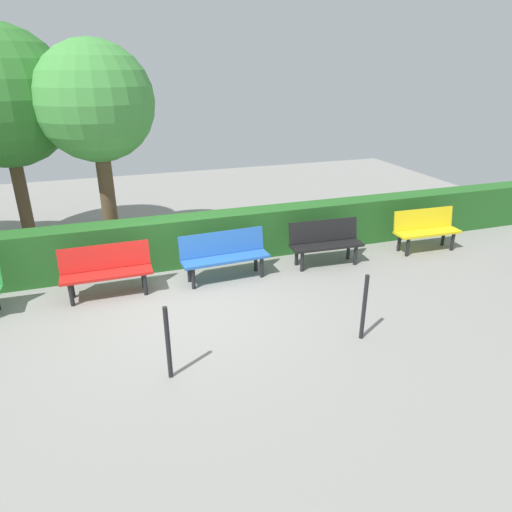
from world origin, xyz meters
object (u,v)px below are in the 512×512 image
bench_black (325,241)px  tree_mid (2,98)px  bench_yellow (426,228)px  bench_red (106,269)px  bench_blue (224,253)px  tree_near (95,104)px

bench_black → tree_mid: (5.61, -2.94, 2.57)m
bench_yellow → bench_red: (6.41, -0.01, 0.00)m
bench_yellow → bench_blue: bearing=1.9°
bench_black → bench_blue: (2.03, 0.00, 0.00)m
bench_blue → tree_mid: 5.29m
bench_yellow → tree_mid: size_ratio=0.32×
bench_blue → bench_red: bearing=-2.9°
bench_black → bench_red: same height
bench_yellow → tree_mid: bearing=-18.3°
bench_black → tree_near: 5.12m
bench_blue → tree_mid: (3.57, -2.94, 2.56)m
tree_near → tree_mid: bearing=-24.0°
bench_black → bench_red: 4.08m
bench_blue → tree_near: 3.79m
bench_black → tree_near: tree_near is taller
tree_near → tree_mid: 1.86m
bench_black → tree_near: size_ratio=0.35×
bench_blue → tree_near: size_ratio=0.39×
bench_black → bench_blue: 2.03m
bench_red → tree_mid: tree_mid is taller
tree_mid → tree_near: bearing=156.0°
bench_blue → bench_red: 2.04m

